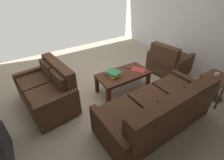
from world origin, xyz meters
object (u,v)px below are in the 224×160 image
at_px(coffee_table, 123,76).
at_px(loose_magazine, 138,70).
at_px(armchair_side, 168,61).
at_px(tv_remote, 128,68).
at_px(loveseat_near, 49,90).
at_px(end_table, 217,81).
at_px(coffee_mug, 216,75).
at_px(book_stack, 113,73).
at_px(sofa_main, 158,111).

xyz_separation_m(coffee_table, loose_magazine, (-0.37, 0.05, 0.07)).
height_order(armchair_side, tv_remote, armchair_side).
height_order(loveseat_near, armchair_side, loveseat_near).
xyz_separation_m(end_table, coffee_mug, (0.05, -0.04, 0.14)).
bearing_deg(tv_remote, coffee_table, 29.98).
bearing_deg(book_stack, coffee_mug, 141.28).
distance_m(armchair_side, tv_remote, 1.21).
bearing_deg(armchair_side, coffee_table, -0.16).
distance_m(coffee_table, coffee_mug, 1.82).
xyz_separation_m(coffee_mug, tv_remote, (1.12, -1.34, -0.14)).
distance_m(coffee_table, loose_magazine, 0.38).
height_order(book_stack, tv_remote, book_stack).
bearing_deg(loose_magazine, end_table, 97.55).
bearing_deg(coffee_table, end_table, 138.15).
bearing_deg(book_stack, loveseat_near, -13.83).
relative_size(coffee_table, tv_remote, 7.36).
bearing_deg(book_stack, loose_magazine, 171.00).
relative_size(end_table, armchair_side, 0.53).
bearing_deg(tv_remote, end_table, 130.45).
bearing_deg(coffee_mug, sofa_main, -2.08).
height_order(end_table, coffee_mug, coffee_mug).
distance_m(sofa_main, loveseat_near, 2.05).
bearing_deg(coffee_mug, loveseat_near, -28.93).
height_order(sofa_main, loose_magazine, sofa_main).
height_order(end_table, armchair_side, armchair_side).
xyz_separation_m(armchair_side, coffee_mug, (0.07, 1.21, 0.24)).
distance_m(coffee_table, tv_remote, 0.27).
bearing_deg(loose_magazine, coffee_mug, 97.07).
bearing_deg(coffee_mug, coffee_table, -41.98).
bearing_deg(loose_magazine, sofa_main, 33.13).
distance_m(coffee_table, end_table, 1.88).
bearing_deg(sofa_main, end_table, 176.48).
relative_size(coffee_mug, loose_magazine, 0.34).
bearing_deg(sofa_main, loose_magazine, -113.93).
distance_m(sofa_main, end_table, 1.52).
relative_size(loveseat_near, loose_magazine, 4.47).
bearing_deg(loose_magazine, armchair_side, 149.49).
relative_size(sofa_main, end_table, 3.67).
xyz_separation_m(sofa_main, coffee_table, (-0.12, -1.16, 0.01)).
height_order(coffee_table, loose_magazine, loose_magazine).
bearing_deg(coffee_mug, loose_magazine, -49.99).
relative_size(end_table, book_stack, 1.57).
xyz_separation_m(sofa_main, tv_remote, (-0.34, -1.29, 0.09)).
xyz_separation_m(loveseat_near, end_table, (-2.89, 1.61, 0.08)).
bearing_deg(coffee_mug, armchair_side, -93.33).
bearing_deg(book_stack, tv_remote, -169.43).
height_order(loveseat_near, loose_magazine, loveseat_near).
bearing_deg(tv_remote, loose_magazine, 130.12).
bearing_deg(end_table, coffee_mug, -38.07).
distance_m(armchair_side, loose_magazine, 1.05).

